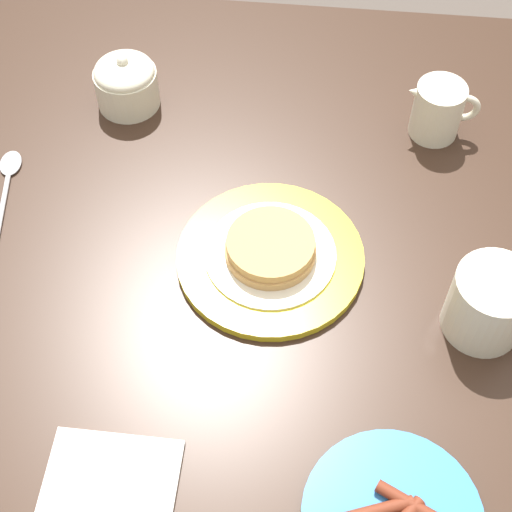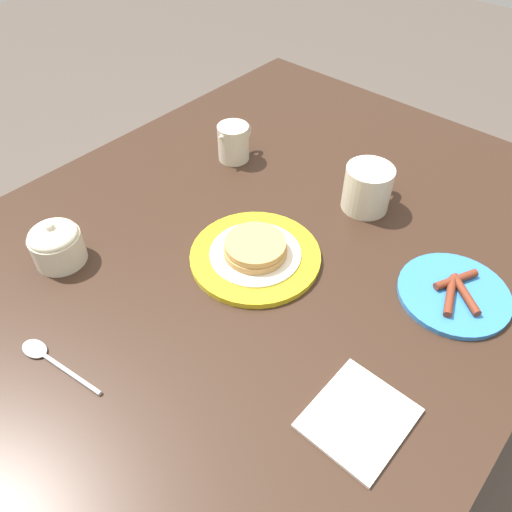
{
  "view_description": "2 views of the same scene",
  "coord_description": "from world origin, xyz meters",
  "views": [
    {
      "loc": [
        -0.01,
        -0.6,
        1.59
      ],
      "look_at": [
        -0.07,
        -0.04,
        0.79
      ],
      "focal_mm": 55.0,
      "sensor_mm": 36.0,
      "label": 1
    },
    {
      "loc": [
        -0.54,
        -0.45,
        1.42
      ],
      "look_at": [
        -0.07,
        -0.04,
        0.79
      ],
      "focal_mm": 35.0,
      "sensor_mm": 36.0,
      "label": 2
    }
  ],
  "objects": [
    {
      "name": "pancake_plate",
      "position": [
        -0.05,
        -0.02,
        0.78
      ],
      "size": [
        0.24,
        0.24,
        0.04
      ],
      "color": "gold",
      "rests_on": "dining_table"
    },
    {
      "name": "coffee_mug",
      "position": [
        0.22,
        -0.09,
        0.81
      ],
      "size": [
        0.13,
        0.1,
        0.09
      ],
      "color": "beige",
      "rests_on": "dining_table"
    },
    {
      "name": "spoon",
      "position": [
        -0.43,
        0.08,
        0.77
      ],
      "size": [
        0.04,
        0.17,
        0.01
      ],
      "color": "silver",
      "rests_on": "dining_table"
    },
    {
      "name": "sugar_bowl",
      "position": [
        -0.29,
        0.25,
        0.8
      ],
      "size": [
        0.09,
        0.09,
        0.09
      ],
      "color": "beige",
      "rests_on": "dining_table"
    },
    {
      "name": "dining_table",
      "position": [
        0.0,
        0.0,
        0.65
      ],
      "size": [
        1.31,
        1.01,
        0.76
      ],
      "color": "#332116",
      "rests_on": "ground_plane"
    },
    {
      "name": "creamer_pitcher",
      "position": [
        0.16,
        0.23,
        0.81
      ],
      "size": [
        0.11,
        0.07,
        0.09
      ],
      "color": "beige",
      "rests_on": "dining_table"
    },
    {
      "name": "ground_plane",
      "position": [
        0.0,
        0.0,
        0.0
      ],
      "size": [
        8.0,
        8.0,
        0.0
      ],
      "primitive_type": "plane",
      "color": "#51473F"
    },
    {
      "name": "napkin",
      "position": [
        -0.19,
        -0.34,
        0.77
      ],
      "size": [
        0.14,
        0.13,
        0.01
      ],
      "color": "silver",
      "rests_on": "dining_table"
    }
  ]
}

